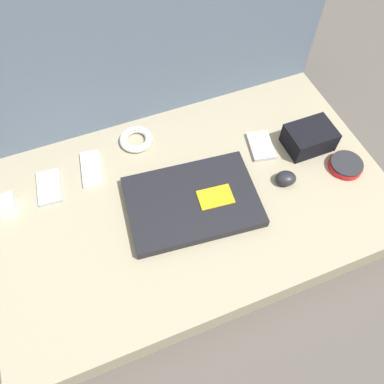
{
  "coord_description": "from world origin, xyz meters",
  "views": [
    {
      "loc": [
        -0.19,
        -0.49,
        0.96
      ],
      "look_at": [
        0.0,
        0.0,
        0.12
      ],
      "focal_mm": 35.0,
      "sensor_mm": 36.0,
      "label": 1
    }
  ],
  "objects_px": {
    "charger_brick": "(6,206)",
    "phone_small": "(261,146)",
    "speaker_puck": "(346,165)",
    "computer_mouse": "(286,178)",
    "laptop": "(192,201)",
    "phone_black": "(49,187)",
    "phone_silver": "(91,169)",
    "camera_pouch": "(309,138)"
  },
  "relations": [
    {
      "from": "computer_mouse",
      "to": "phone_small",
      "type": "relative_size",
      "value": 0.59
    },
    {
      "from": "laptop",
      "to": "camera_pouch",
      "type": "height_order",
      "value": "camera_pouch"
    },
    {
      "from": "speaker_puck",
      "to": "phone_small",
      "type": "distance_m",
      "value": 0.24
    },
    {
      "from": "computer_mouse",
      "to": "charger_brick",
      "type": "relative_size",
      "value": 1.36
    },
    {
      "from": "phone_small",
      "to": "charger_brick",
      "type": "height_order",
      "value": "charger_brick"
    },
    {
      "from": "phone_silver",
      "to": "camera_pouch",
      "type": "xyz_separation_m",
      "value": [
        0.61,
        -0.14,
        0.03
      ]
    },
    {
      "from": "phone_silver",
      "to": "phone_black",
      "type": "bearing_deg",
      "value": -163.21
    },
    {
      "from": "speaker_puck",
      "to": "phone_small",
      "type": "bearing_deg",
      "value": 140.91
    },
    {
      "from": "computer_mouse",
      "to": "phone_silver",
      "type": "distance_m",
      "value": 0.54
    },
    {
      "from": "camera_pouch",
      "to": "phone_silver",
      "type": "bearing_deg",
      "value": 166.79
    },
    {
      "from": "laptop",
      "to": "phone_black",
      "type": "distance_m",
      "value": 0.39
    },
    {
      "from": "computer_mouse",
      "to": "speaker_puck",
      "type": "relative_size",
      "value": 0.72
    },
    {
      "from": "laptop",
      "to": "camera_pouch",
      "type": "bearing_deg",
      "value": 15.47
    },
    {
      "from": "laptop",
      "to": "phone_black",
      "type": "xyz_separation_m",
      "value": [
        -0.35,
        0.19,
        -0.01
      ]
    },
    {
      "from": "phone_small",
      "to": "charger_brick",
      "type": "distance_m",
      "value": 0.72
    },
    {
      "from": "phone_black",
      "to": "camera_pouch",
      "type": "relative_size",
      "value": 0.86
    },
    {
      "from": "camera_pouch",
      "to": "phone_small",
      "type": "bearing_deg",
      "value": 161.9
    },
    {
      "from": "computer_mouse",
      "to": "speaker_puck",
      "type": "height_order",
      "value": "computer_mouse"
    },
    {
      "from": "computer_mouse",
      "to": "speaker_puck",
      "type": "distance_m",
      "value": 0.18
    },
    {
      "from": "computer_mouse",
      "to": "phone_small",
      "type": "bearing_deg",
      "value": 108.29
    },
    {
      "from": "phone_black",
      "to": "camera_pouch",
      "type": "bearing_deg",
      "value": -4.24
    },
    {
      "from": "charger_brick",
      "to": "phone_small",
      "type": "bearing_deg",
      "value": -4.31
    },
    {
      "from": "laptop",
      "to": "charger_brick",
      "type": "height_order",
      "value": "charger_brick"
    },
    {
      "from": "speaker_puck",
      "to": "computer_mouse",
      "type": "bearing_deg",
      "value": 173.95
    },
    {
      "from": "laptop",
      "to": "phone_small",
      "type": "distance_m",
      "value": 0.28
    },
    {
      "from": "speaker_puck",
      "to": "phone_small",
      "type": "height_order",
      "value": "speaker_puck"
    },
    {
      "from": "phone_small",
      "to": "camera_pouch",
      "type": "height_order",
      "value": "camera_pouch"
    },
    {
      "from": "laptop",
      "to": "charger_brick",
      "type": "bearing_deg",
      "value": 166.46
    },
    {
      "from": "laptop",
      "to": "phone_black",
      "type": "relative_size",
      "value": 3.18
    },
    {
      "from": "laptop",
      "to": "camera_pouch",
      "type": "distance_m",
      "value": 0.39
    },
    {
      "from": "speaker_puck",
      "to": "charger_brick",
      "type": "distance_m",
      "value": 0.93
    },
    {
      "from": "charger_brick",
      "to": "laptop",
      "type": "bearing_deg",
      "value": -19.46
    },
    {
      "from": "laptop",
      "to": "computer_mouse",
      "type": "xyz_separation_m",
      "value": [
        0.26,
        -0.03,
        0.0
      ]
    },
    {
      "from": "laptop",
      "to": "camera_pouch",
      "type": "xyz_separation_m",
      "value": [
        0.39,
        0.07,
        0.02
      ]
    },
    {
      "from": "computer_mouse",
      "to": "phone_silver",
      "type": "height_order",
      "value": "computer_mouse"
    },
    {
      "from": "computer_mouse",
      "to": "speaker_puck",
      "type": "bearing_deg",
      "value": 9.79
    },
    {
      "from": "phone_small",
      "to": "phone_black",
      "type": "bearing_deg",
      "value": -175.84
    },
    {
      "from": "speaker_puck",
      "to": "phone_black",
      "type": "distance_m",
      "value": 0.83
    },
    {
      "from": "laptop",
      "to": "phone_silver",
      "type": "relative_size",
      "value": 2.88
    },
    {
      "from": "camera_pouch",
      "to": "charger_brick",
      "type": "xyz_separation_m",
      "value": [
        -0.84,
        0.1,
        -0.01
      ]
    },
    {
      "from": "phone_silver",
      "to": "charger_brick",
      "type": "distance_m",
      "value": 0.24
    },
    {
      "from": "laptop",
      "to": "phone_small",
      "type": "bearing_deg",
      "value": 28.54
    }
  ]
}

